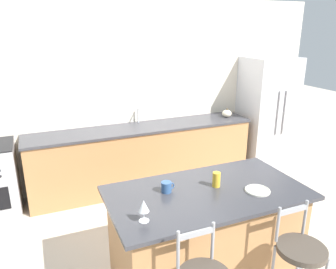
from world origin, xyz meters
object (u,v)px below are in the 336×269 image
(pumpkin_decoration, at_px, (227,113))
(coffee_mug, at_px, (167,187))
(dinner_plate, at_px, (257,190))
(bar_stool_far, at_px, (299,262))
(tumbler_cup, at_px, (216,180))
(refrigerator, at_px, (266,113))
(wine_glass, at_px, (144,206))

(pumpkin_decoration, bearing_deg, coffee_mug, -133.61)
(dinner_plate, relative_size, coffee_mug, 1.80)
(pumpkin_decoration, bearing_deg, bar_stool_far, -111.26)
(tumbler_cup, relative_size, pumpkin_decoration, 0.93)
(refrigerator, distance_m, tumbler_cup, 2.90)
(wine_glass, bearing_deg, tumbler_cup, 19.46)
(bar_stool_far, height_order, pumpkin_decoration, pumpkin_decoration)
(refrigerator, height_order, dinner_plate, refrigerator)
(refrigerator, height_order, wine_glass, refrigerator)
(coffee_mug, height_order, pumpkin_decoration, pumpkin_decoration)
(bar_stool_far, height_order, wine_glass, wine_glass)
(refrigerator, distance_m, wine_glass, 3.67)
(wine_glass, xyz_separation_m, tumbler_cup, (0.78, 0.28, -0.05))
(wine_glass, bearing_deg, pumpkin_decoration, 46.51)
(dinner_plate, height_order, pumpkin_decoration, pumpkin_decoration)
(bar_stool_far, height_order, coffee_mug, bar_stool_far)
(bar_stool_far, bearing_deg, pumpkin_decoration, 68.74)
(refrigerator, xyz_separation_m, tumbler_cup, (-2.13, -1.97, 0.08))
(refrigerator, relative_size, pumpkin_decoration, 12.48)
(wine_glass, xyz_separation_m, coffee_mug, (0.33, 0.35, -0.08))
(refrigerator, xyz_separation_m, pumpkin_decoration, (-0.76, 0.02, 0.07))
(wine_glass, relative_size, coffee_mug, 1.41)
(tumbler_cup, xyz_separation_m, pumpkin_decoration, (1.37, 1.99, -0.00))
(dinner_plate, relative_size, pumpkin_decoration, 1.49)
(bar_stool_far, bearing_deg, refrigerator, 56.21)
(dinner_plate, bearing_deg, wine_glass, -177.00)
(tumbler_cup, bearing_deg, wine_glass, -160.54)
(tumbler_cup, bearing_deg, coffee_mug, 170.28)
(refrigerator, relative_size, dinner_plate, 8.35)
(dinner_plate, distance_m, pumpkin_decoration, 2.46)
(bar_stool_far, bearing_deg, tumbler_cup, 111.15)
(bar_stool_far, distance_m, tumbler_cup, 0.92)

